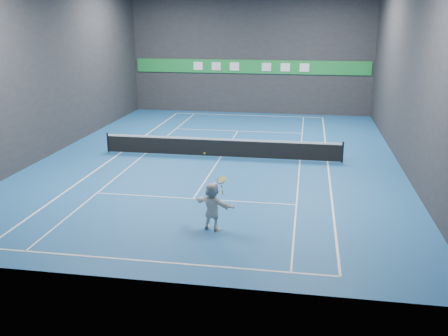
% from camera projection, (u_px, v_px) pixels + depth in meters
% --- Properties ---
extents(ground, '(26.00, 26.00, 0.00)m').
position_uv_depth(ground, '(221.00, 157.00, 26.10)').
color(ground, '#1A5290').
rests_on(ground, ground).
extents(wall_back, '(18.00, 0.10, 9.00)m').
position_uv_depth(wall_back, '(251.00, 53.00, 37.09)').
color(wall_back, '#27282A').
rests_on(wall_back, ground).
extents(wall_front, '(18.00, 0.10, 9.00)m').
position_uv_depth(wall_front, '(132.00, 120.00, 12.53)').
color(wall_front, '#27282A').
rests_on(wall_front, ground).
extents(wall_left, '(0.10, 26.00, 9.00)m').
position_uv_depth(wall_left, '(52.00, 67.00, 26.24)').
color(wall_left, '#27282A').
rests_on(wall_left, ground).
extents(wall_right, '(0.10, 26.00, 9.00)m').
position_uv_depth(wall_right, '(409.00, 73.00, 23.38)').
color(wall_right, '#27282A').
rests_on(wall_right, ground).
extents(baseline_near, '(10.98, 0.08, 0.01)m').
position_uv_depth(baseline_near, '(152.00, 261.00, 14.87)').
color(baseline_near, white).
rests_on(baseline_near, ground).
extents(baseline_far, '(10.98, 0.08, 0.01)m').
position_uv_depth(baseline_far, '(248.00, 115.00, 37.33)').
color(baseline_far, white).
rests_on(baseline_far, ground).
extents(sideline_doubles_left, '(0.08, 23.78, 0.01)m').
position_uv_depth(sideline_doubles_left, '(121.00, 152.00, 26.98)').
color(sideline_doubles_left, white).
rests_on(sideline_doubles_left, ground).
extents(sideline_doubles_right, '(0.08, 23.78, 0.01)m').
position_uv_depth(sideline_doubles_right, '(328.00, 162.00, 25.23)').
color(sideline_doubles_right, white).
rests_on(sideline_doubles_right, ground).
extents(sideline_singles_left, '(0.06, 23.78, 0.01)m').
position_uv_depth(sideline_singles_left, '(145.00, 154.00, 26.76)').
color(sideline_singles_left, white).
rests_on(sideline_singles_left, ground).
extents(sideline_singles_right, '(0.06, 23.78, 0.01)m').
position_uv_depth(sideline_singles_right, '(300.00, 161.00, 25.45)').
color(sideline_singles_right, white).
rests_on(sideline_singles_right, ground).
extents(service_line_near, '(8.23, 0.06, 0.01)m').
position_uv_depth(service_line_near, '(193.00, 199.00, 20.06)').
color(service_line_near, white).
rests_on(service_line_near, ground).
extents(service_line_far, '(8.23, 0.06, 0.01)m').
position_uv_depth(service_line_far, '(238.00, 131.00, 32.15)').
color(service_line_far, white).
rests_on(service_line_far, ground).
extents(center_service_line, '(0.06, 12.80, 0.01)m').
position_uv_depth(center_service_line, '(221.00, 157.00, 26.10)').
color(center_service_line, white).
rests_on(center_service_line, ground).
extents(player, '(1.65, 1.09, 1.70)m').
position_uv_depth(player, '(212.00, 206.00, 16.90)').
color(player, white).
rests_on(player, ground).
extents(tennis_ball, '(0.07, 0.07, 0.07)m').
position_uv_depth(tennis_ball, '(205.00, 153.00, 16.43)').
color(tennis_ball, '#D3EA27').
rests_on(tennis_ball, player).
extents(tennis_net, '(12.50, 0.10, 1.07)m').
position_uv_depth(tennis_net, '(221.00, 147.00, 25.95)').
color(tennis_net, black).
rests_on(tennis_net, ground).
extents(sponsor_banner, '(17.64, 0.11, 1.00)m').
position_uv_depth(sponsor_banner, '(250.00, 67.00, 37.31)').
color(sponsor_banner, '#1D8638').
rests_on(sponsor_banner, wall_back).
extents(tennis_racket, '(0.43, 0.37, 0.69)m').
position_uv_depth(tennis_racket, '(221.00, 182.00, 16.65)').
color(tennis_racket, red).
rests_on(tennis_racket, player).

